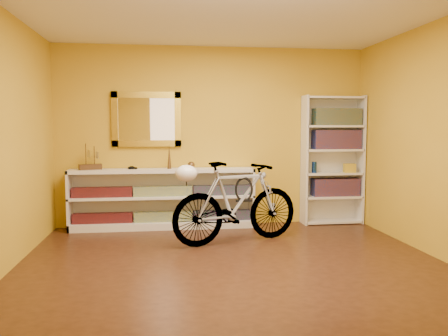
{
  "coord_description": "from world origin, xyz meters",
  "views": [
    {
      "loc": [
        -0.71,
        -4.7,
        1.43
      ],
      "look_at": [
        0.0,
        0.7,
        0.95
      ],
      "focal_mm": 36.83,
      "sensor_mm": 36.0,
      "label": 1
    }
  ],
  "objects": [
    {
      "name": "console_unit",
      "position": [
        -0.73,
        1.81,
        0.42
      ],
      "size": [
        2.6,
        0.35,
        0.85
      ],
      "primitive_type": null,
      "color": "silver",
      "rests_on": "floor"
    },
    {
      "name": "wall_socket",
      "position": [
        0.9,
        1.99,
        0.25
      ],
      "size": [
        0.09,
        0.02,
        0.09
      ],
      "primitive_type": "cube",
      "color": "silver",
      "rests_on": "back_wall"
    },
    {
      "name": "gilt_mirror",
      "position": [
        -0.95,
        1.97,
        1.55
      ],
      "size": [
        0.98,
        0.06,
        0.78
      ],
      "primitive_type": "cube",
      "color": "olive",
      "rests_on": "back_wall"
    },
    {
      "name": "cd_row_lower",
      "position": [
        -0.73,
        1.79,
        0.17
      ],
      "size": [
        2.5,
        0.13,
        0.14
      ],
      "primitive_type": "cube",
      "color": "black",
      "rests_on": "console_unit"
    },
    {
      "name": "u_lock",
      "position": [
        0.28,
        0.89,
        0.66
      ],
      "size": [
        0.23,
        0.02,
        0.23
      ],
      "primitive_type": "torus",
      "rotation": [
        1.57,
        0.0,
        0.0
      ],
      "color": "black",
      "rests_on": "bicycle"
    },
    {
      "name": "toy_car",
      "position": [
        -1.15,
        1.81,
        0.85
      ],
      "size": [
        0.0,
        0.0,
        0.0
      ],
      "primitive_type": "imported",
      "rotation": [
        0.0,
        0.0,
        1.64
      ],
      "color": "black",
      "rests_on": "console_unit"
    },
    {
      "name": "back_wall",
      "position": [
        0.0,
        2.0,
        1.3
      ],
      "size": [
        4.5,
        0.01,
        2.6
      ],
      "primitive_type": "cube",
      "color": "gold",
      "rests_on": "ground"
    },
    {
      "name": "cd_row_upper",
      "position": [
        -0.73,
        1.79,
        0.54
      ],
      "size": [
        2.5,
        0.13,
        0.14
      ],
      "primitive_type": "cube",
      "color": "navy",
      "rests_on": "console_unit"
    },
    {
      "name": "book_row_c",
      "position": [
        1.83,
        1.84,
        1.59
      ],
      "size": [
        0.7,
        0.22,
        0.25
      ],
      "primitive_type": "cube",
      "color": "#184854",
      "rests_on": "bookcase"
    },
    {
      "name": "helmet",
      "position": [
        -0.45,
        0.65,
        0.9
      ],
      "size": [
        0.26,
        0.25,
        0.2
      ],
      "primitive_type": "ellipsoid",
      "color": "white",
      "rests_on": "bicycle"
    },
    {
      "name": "red_tin",
      "position": [
        1.58,
        1.87,
        1.56
      ],
      "size": [
        0.19,
        0.19,
        0.19
      ],
      "primitive_type": "cube",
      "rotation": [
        0.0,
        0.0,
        -0.38
      ],
      "color": "maroon",
      "rests_on": "bookcase"
    },
    {
      "name": "model_ship",
      "position": [
        -1.72,
        1.81,
        1.03
      ],
      "size": [
        0.33,
        0.21,
        0.36
      ],
      "primitive_type": null,
      "rotation": [
        0.0,
        0.0,
        0.34
      ],
      "color": "#39230F",
      "rests_on": "console_unit"
    },
    {
      "name": "bronze_ornament",
      "position": [
        -0.63,
        1.81,
        1.02
      ],
      "size": [
        0.06,
        0.06,
        0.34
      ],
      "primitive_type": "cone",
      "color": "brown",
      "rests_on": "console_unit"
    },
    {
      "name": "bookcase",
      "position": [
        1.78,
        1.84,
        0.95
      ],
      "size": [
        0.9,
        0.3,
        1.9
      ],
      "primitive_type": null,
      "color": "silver",
      "rests_on": "floor"
    },
    {
      "name": "left_wall",
      "position": [
        -2.25,
        0.0,
        1.3
      ],
      "size": [
        0.01,
        4.0,
        2.6
      ],
      "primitive_type": "cube",
      "color": "gold",
      "rests_on": "ground"
    },
    {
      "name": "right_wall",
      "position": [
        2.25,
        0.0,
        1.3
      ],
      "size": [
        0.01,
        4.0,
        2.6
      ],
      "primitive_type": "cube",
      "color": "gold",
      "rests_on": "ground"
    },
    {
      "name": "decorative_orb",
      "position": [
        -0.33,
        1.81,
        0.9
      ],
      "size": [
        0.1,
        0.1,
        0.1
      ],
      "primitive_type": "sphere",
      "color": "brown",
      "rests_on": "console_unit"
    },
    {
      "name": "book_row_a",
      "position": [
        1.83,
        1.84,
        0.55
      ],
      "size": [
        0.7,
        0.22,
        0.26
      ],
      "primitive_type": "cube",
      "color": "maroon",
      "rests_on": "bookcase"
    },
    {
      "name": "travel_mug",
      "position": [
        1.49,
        1.82,
        0.85
      ],
      "size": [
        0.07,
        0.07,
        0.16
      ],
      "primitive_type": "cylinder",
      "color": "navy",
      "rests_on": "bookcase"
    },
    {
      "name": "yellow_bag",
      "position": [
        2.03,
        1.8,
        0.83
      ],
      "size": [
        0.18,
        0.13,
        0.13
      ],
      "primitive_type": "cube",
      "rotation": [
        0.0,
        0.0,
        -0.14
      ],
      "color": "gold",
      "rests_on": "bookcase"
    },
    {
      "name": "floor",
      "position": [
        0.0,
        0.0,
        -0.01
      ],
      "size": [
        4.5,
        4.0,
        0.01
      ],
      "primitive_type": "cube",
      "color": "black",
      "rests_on": "ground"
    },
    {
      "name": "book_row_b",
      "position": [
        1.83,
        1.84,
        1.25
      ],
      "size": [
        0.7,
        0.22,
        0.28
      ],
      "primitive_type": "cube",
      "color": "maroon",
      "rests_on": "bookcase"
    },
    {
      "name": "ceiling",
      "position": [
        0.0,
        0.0,
        2.6
      ],
      "size": [
        4.5,
        4.0,
        0.01
      ],
      "primitive_type": "cube",
      "color": "silver",
      "rests_on": "ground"
    },
    {
      "name": "bicycle",
      "position": [
        0.18,
        0.86,
        0.51
      ],
      "size": [
        0.97,
        1.79,
        1.02
      ],
      "primitive_type": "imported",
      "rotation": [
        0.0,
        0.0,
        1.89
      ],
      "color": "silver",
      "rests_on": "floor"
    }
  ]
}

